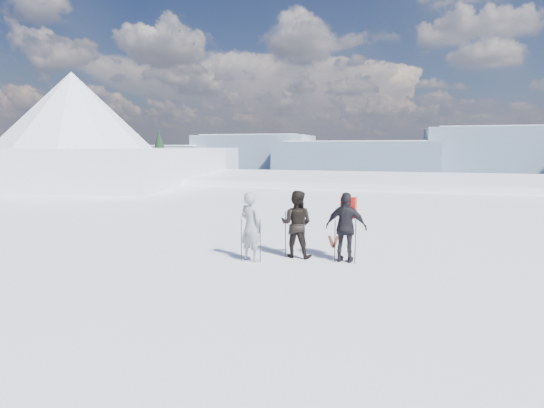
{
  "coord_description": "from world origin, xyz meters",
  "views": [
    {
      "loc": [
        1.99,
        -8.94,
        3.15
      ],
      "look_at": [
        -1.53,
        3.0,
        1.46
      ],
      "focal_mm": 28.0,
      "sensor_mm": 36.0,
      "label": 1
    }
  ],
  "objects_px": {
    "skier_pack": "(346,227)",
    "skier_grey": "(251,226)",
    "skier_dark": "(296,224)",
    "skis_loose": "(334,242)"
  },
  "relations": [
    {
      "from": "skier_dark",
      "to": "skis_loose",
      "type": "distance_m",
      "value": 2.53
    },
    {
      "from": "skier_grey",
      "to": "skis_loose",
      "type": "height_order",
      "value": "skier_grey"
    },
    {
      "from": "skis_loose",
      "to": "skier_pack",
      "type": "bearing_deg",
      "value": -74.31
    },
    {
      "from": "skier_grey",
      "to": "skier_dark",
      "type": "bearing_deg",
      "value": -123.49
    },
    {
      "from": "skier_pack",
      "to": "skier_grey",
      "type": "bearing_deg",
      "value": 18.93
    },
    {
      "from": "skier_grey",
      "to": "skis_loose",
      "type": "bearing_deg",
      "value": -99.2
    },
    {
      "from": "skier_dark",
      "to": "skier_pack",
      "type": "distance_m",
      "value": 1.43
    },
    {
      "from": "skier_dark",
      "to": "skier_grey",
      "type": "bearing_deg",
      "value": 35.74
    },
    {
      "from": "skier_dark",
      "to": "skis_loose",
      "type": "bearing_deg",
      "value": -106.41
    },
    {
      "from": "skier_dark",
      "to": "skis_loose",
      "type": "relative_size",
      "value": 1.13
    }
  ]
}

